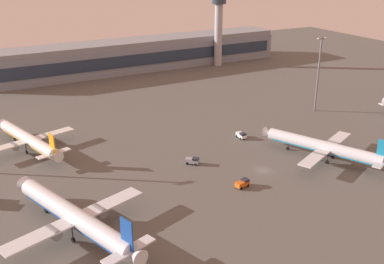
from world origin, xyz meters
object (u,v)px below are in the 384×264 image
control_tower (219,22)px  maintenance_van (243,183)px  cargo_loader (193,161)px  baggage_tractor (241,135)px  apron_light_central (319,70)px  airplane_taxiway_distant (325,147)px  airplane_terminal_side (75,217)px  airplane_far_stand (29,139)px

control_tower → maintenance_van: size_ratio=9.69×
cargo_loader → maintenance_van: bearing=59.3°
baggage_tractor → apron_light_central: bearing=-165.9°
airplane_taxiway_distant → maintenance_van: size_ratio=9.14×
maintenance_van → apron_light_central: bearing=111.7°
airplane_terminal_side → baggage_tractor: size_ratio=10.95×
control_tower → baggage_tractor: size_ratio=10.29×
airplane_terminal_side → maintenance_van: (47.12, 0.21, -3.37)m
airplane_terminal_side → baggage_tractor: 74.06m
airplane_far_stand → control_tower: bearing=16.4°
airplane_terminal_side → airplane_far_stand: bearing=72.0°
control_tower → airplane_terminal_side: 176.96m
airplane_terminal_side → apron_light_central: 119.12m
cargo_loader → maintenance_van: (5.05, -19.84, 0.00)m
apron_light_central → baggage_tractor: bearing=-166.9°
airplane_taxiway_distant → cargo_loader: (-38.18, 17.06, -2.97)m
maintenance_van → baggage_tractor: (20.32, 30.20, 0.00)m
control_tower → apron_light_central: size_ratio=1.41×
control_tower → airplane_far_stand: bearing=-148.2°
maintenance_van → apron_light_central: (64.14, 40.43, 15.92)m
control_tower → airplane_taxiway_distant: (-38.80, -126.39, -20.50)m
airplane_far_stand → baggage_tractor: 72.14m
airplane_far_stand → apron_light_central: size_ratio=1.30×
control_tower → apron_light_central: 89.40m
apron_light_central → cargo_loader: bearing=-163.4°
cargo_loader → baggage_tractor: size_ratio=1.03×
airplane_terminal_side → baggage_tractor: airplane_terminal_side is taller
airplane_far_stand → cargo_loader: bearing=-55.4°
airplane_terminal_side → control_tower: bearing=29.2°
control_tower → airplane_far_stand: 141.75m
airplane_taxiway_distant → apron_light_central: (31.02, 37.65, 12.96)m
baggage_tractor → airplane_taxiway_distant: bearing=116.0°
airplane_terminal_side → airplane_taxiway_distant: 80.30m
airplane_terminal_side → airplane_far_stand: size_ratio=1.15×
control_tower → cargo_loader: control_tower is taller
baggage_tractor → apron_light_central: size_ratio=0.14×
airplane_taxiway_distant → maintenance_van: 33.37m
control_tower → airplane_far_stand: (-119.18, -73.88, -20.74)m
cargo_loader → apron_light_central: (69.20, 20.59, 15.92)m
airplane_taxiway_distant → airplane_far_stand: bearing=123.0°
airplane_terminal_side → airplane_taxiway_distant: bearing=-16.0°
airplane_far_stand → baggage_tractor: bearing=-35.8°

